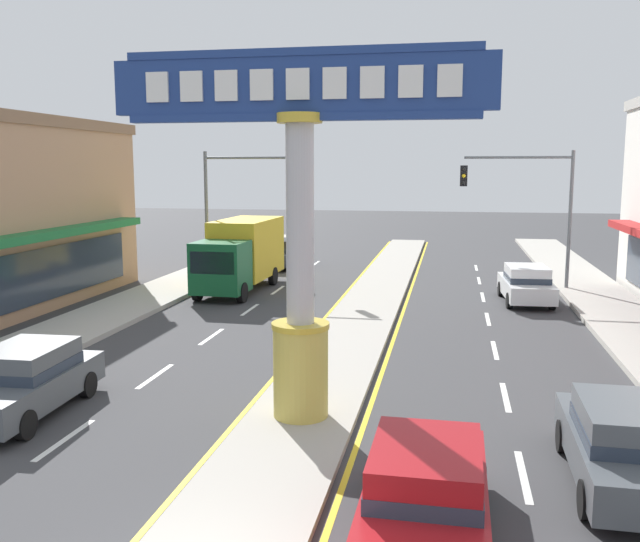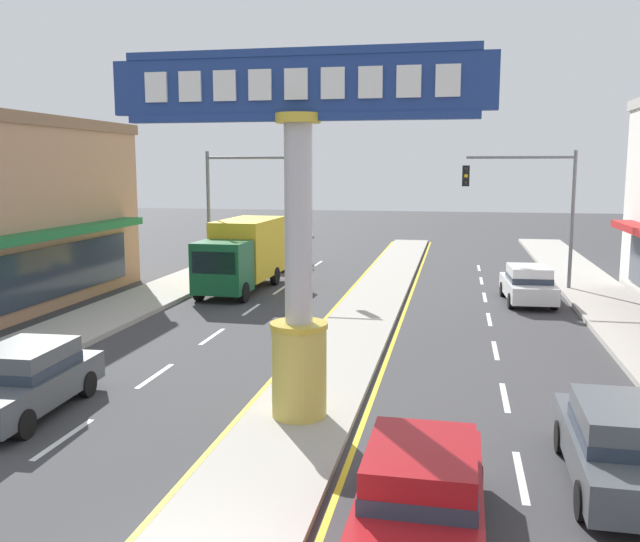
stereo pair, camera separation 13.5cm
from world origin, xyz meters
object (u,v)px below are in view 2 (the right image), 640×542
at_px(district_sign, 298,226).
at_px(sedan_mid_left_lane, 421,491).
at_px(sedan_far_left_oncoming, 623,445).
at_px(sedan_kerb_right, 25,379).
at_px(sedan_far_right_lane, 282,253).
at_px(box_truck_near_right_lane, 243,253).
at_px(traffic_light_right_side, 532,195).
at_px(sedan_near_left_lane, 528,284).
at_px(traffic_light_left_side, 244,194).

bearing_deg(district_sign, sedan_mid_left_lane, -57.27).
height_order(sedan_far_left_oncoming, sedan_kerb_right, same).
bearing_deg(sedan_far_left_oncoming, sedan_far_right_lane, 116.39).
xyz_separation_m(box_truck_near_right_lane, sedan_kerb_right, (-0.04, -16.14, -0.91)).
distance_m(traffic_light_right_side, sedan_near_left_lane, 4.58).
distance_m(traffic_light_right_side, sedan_mid_left_lane, 22.74).
xyz_separation_m(box_truck_near_right_lane, sedan_far_left_oncoming, (12.25, -17.48, -0.91)).
distance_m(district_sign, sedan_mid_left_lane, 6.31).
bearing_deg(traffic_light_right_side, traffic_light_left_side, -175.74).
xyz_separation_m(district_sign, sedan_kerb_right, (-6.15, -0.67, -3.48)).
xyz_separation_m(traffic_light_left_side, sedan_near_left_lane, (12.58, -2.03, -3.46)).
distance_m(box_truck_near_right_lane, sedan_far_left_oncoming, 21.37).
xyz_separation_m(box_truck_near_right_lane, sedan_near_left_lane, (12.26, -0.70, -0.91)).
relative_size(sedan_mid_left_lane, sedan_kerb_right, 0.99).
height_order(traffic_light_right_side, sedan_kerb_right, traffic_light_right_side).
bearing_deg(sedan_mid_left_lane, box_truck_near_right_lane, 114.23).
relative_size(traffic_light_left_side, sedan_kerb_right, 1.42).
distance_m(traffic_light_right_side, sedan_kerb_right, 22.58).
bearing_deg(sedan_far_right_lane, traffic_light_right_side, -21.67).
distance_m(traffic_light_left_side, box_truck_near_right_lane, 2.90).
bearing_deg(sedan_near_left_lane, sedan_far_left_oncoming, -90.01).
bearing_deg(traffic_light_left_side, sedan_far_right_lane, 87.23).
bearing_deg(district_sign, traffic_light_left_side, 110.95).
relative_size(district_sign, box_truck_near_right_lane, 1.14).
relative_size(sedan_near_left_lane, sedan_mid_left_lane, 1.02).
bearing_deg(sedan_far_right_lane, sedan_kerb_right, -90.01).
bearing_deg(sedan_kerb_right, sedan_mid_left_lane, -22.67).
bearing_deg(box_truck_near_right_lane, sedan_kerb_right, -90.15).
bearing_deg(box_truck_near_right_lane, sedan_far_left_oncoming, -54.97).
bearing_deg(traffic_light_left_side, sedan_far_left_oncoming, -56.24).
height_order(traffic_light_left_side, sedan_mid_left_lane, traffic_light_left_side).
distance_m(district_sign, sedan_far_left_oncoming, 7.34).
distance_m(district_sign, traffic_light_left_side, 17.99).
bearing_deg(sedan_kerb_right, sedan_far_left_oncoming, -6.24).
height_order(box_truck_near_right_lane, sedan_kerb_right, box_truck_near_right_lane).
bearing_deg(sedan_near_left_lane, sedan_far_right_lane, 146.99).
bearing_deg(district_sign, traffic_light_right_side, 70.09).
relative_size(district_sign, traffic_light_left_side, 1.28).
bearing_deg(sedan_near_left_lane, traffic_light_left_side, 170.82).
height_order(district_sign, traffic_light_left_side, district_sign).
distance_m(box_truck_near_right_lane, sedan_mid_left_lane, 21.84).
xyz_separation_m(district_sign, sedan_far_right_lane, (-6.14, 22.76, -3.48)).
xyz_separation_m(traffic_light_right_side, sedan_near_left_lane, (-0.28, -2.99, -3.46)).
bearing_deg(district_sign, sedan_far_right_lane, 105.11).
height_order(box_truck_near_right_lane, sedan_far_left_oncoming, box_truck_near_right_lane).
relative_size(traffic_light_left_side, traffic_light_right_side, 1.00).
distance_m(traffic_light_left_side, sedan_far_left_oncoming, 22.90).
bearing_deg(sedan_far_right_lane, district_sign, -74.89).
bearing_deg(sedan_far_left_oncoming, traffic_light_left_side, 123.76).
distance_m(sedan_far_right_lane, sedan_mid_left_lane, 28.63).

